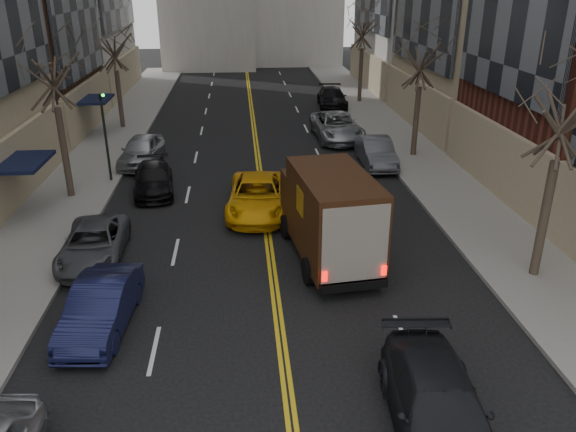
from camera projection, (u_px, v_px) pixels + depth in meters
name	position (u px, v px, depth m)	size (l,w,h in m)	color
sidewalk_left	(101.00, 153.00, 32.28)	(4.00, 66.00, 0.15)	slate
sidewalk_right	(406.00, 146.00, 33.72)	(4.00, 66.00, 0.15)	slate
tree_lf_mid	(48.00, 50.00, 23.33)	(3.20, 3.20, 8.91)	#382D23
tree_lf_far	(112.00, 35.00, 35.47)	(3.20, 3.20, 8.12)	#382D23
tree_rt_near	(570.00, 85.00, 16.54)	(3.20, 3.20, 8.71)	#382D23
tree_rt_mid	(423.00, 44.00, 29.49)	(3.20, 3.20, 8.32)	#382D23
tree_rt_far	(363.00, 15.00, 43.02)	(3.20, 3.20, 9.11)	#382D23
traffic_signal	(104.00, 127.00, 26.75)	(0.29, 0.26, 4.70)	black
ups_truck	(329.00, 215.00, 19.71)	(3.07, 6.37, 3.36)	black
observer_sedan	(438.00, 408.00, 12.23)	(2.42, 5.17, 1.46)	black
taxi	(257.00, 196.00, 24.08)	(2.48, 5.37, 1.49)	#E7A209
pedestrian	(317.00, 191.00, 24.45)	(0.61, 0.40, 1.67)	black
parked_lf_b	(101.00, 306.00, 16.05)	(1.50, 4.30, 1.42)	#111335
parked_lf_c	(94.00, 244.00, 20.01)	(2.11, 4.57, 1.27)	#4B4D53
parked_lf_d	(153.00, 179.00, 26.41)	(1.78, 4.39, 1.27)	black
parked_lf_e	(142.00, 150.00, 30.32)	(1.84, 4.58, 1.56)	#9C9FA3
parked_rt_a	(376.00, 152.00, 30.14)	(1.58, 4.54, 1.49)	#45464C
parked_rt_b	(337.00, 126.00, 35.09)	(2.69, 5.83, 1.62)	#93969A
parked_rt_c	(332.00, 98.00, 43.72)	(2.11, 5.20, 1.51)	black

